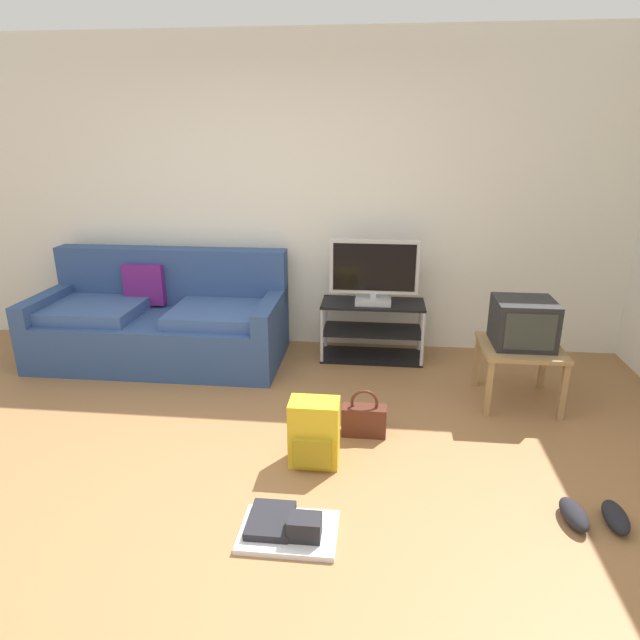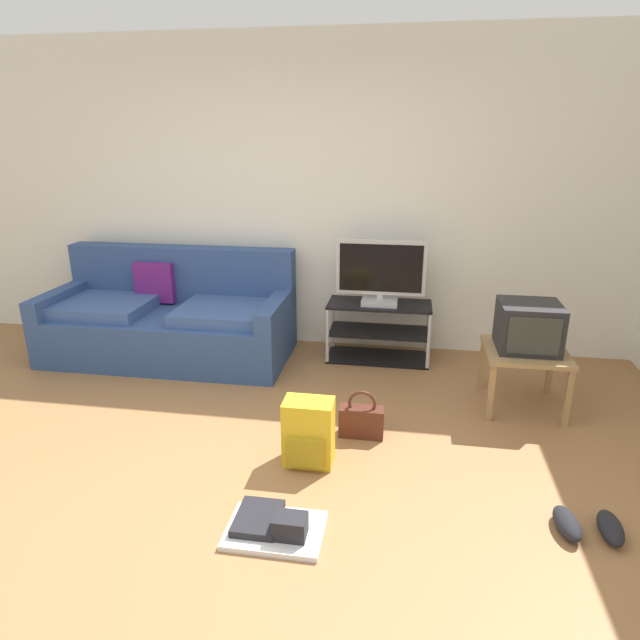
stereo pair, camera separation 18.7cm
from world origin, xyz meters
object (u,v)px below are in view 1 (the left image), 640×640
Objects in this scene: couch at (162,322)px; backpack at (314,433)px; tv_stand at (372,330)px; handbag at (364,419)px; sneakers_pair at (595,516)px; flat_tv at (374,273)px; side_table at (520,354)px; crt_tv at (523,323)px; floor_tray at (287,528)px.

backpack is at bearing -44.77° from couch.
handbag is at bearing -91.17° from tv_stand.
handbag is at bearing 147.88° from sneakers_pair.
flat_tv is 1.33× the size of side_table.
crt_tv is at bearing 93.91° from sneakers_pair.
couch is 3.74× the size of side_table.
flat_tv is (1.82, 0.16, 0.45)m from couch.
backpack reaches higher than sneakers_pair.
floor_tray is at bearing -68.17° from backpack.
side_table is 1.38× the size of backpack.
tv_stand is at bearing 146.46° from crt_tv.
side_table reaches higher than sneakers_pair.
side_table is at bearing 61.54° from backpack.
crt_tv is 1.02× the size of backpack.
flat_tv reaches higher than crt_tv.
handbag reaches higher than floor_tray.
crt_tv is 1.74m from backpack.
crt_tv reaches higher than handbag.
side_table is at bearing -90.00° from crt_tv.
handbag is at bearing -91.19° from flat_tv.
flat_tv is 2.23× the size of sneakers_pair.
couch is at bearing 169.38° from side_table.
floor_tray is at bearing -109.06° from handbag.
crt_tv is (0.00, 0.02, 0.23)m from side_table.
handbag reaches higher than sneakers_pair.
flat_tv is at bearing 5.08° from couch.
crt_tv is at bearing 61.99° from backpack.
floor_tray is (-0.06, -0.64, -0.16)m from backpack.
crt_tv reaches higher than sneakers_pair.
side_table is (2.90, -0.54, 0.05)m from couch.
sneakers_pair is (0.09, -1.36, -0.56)m from crt_tv.
floor_tray is (-1.54, -0.25, -0.01)m from sneakers_pair.
backpack is (1.51, -1.50, -0.13)m from couch.
crt_tv is 2.24m from floor_tray.
handbag is at bearing -32.47° from couch.
flat_tv is at bearing 106.30° from backpack.
side_table is 1.68× the size of sneakers_pair.
floor_tray is at bearing -99.08° from tv_stand.
side_table is (1.07, -0.70, -0.40)m from flat_tv.
side_table is 1.28m from handbag.
handbag is (1.80, -1.14, -0.21)m from couch.
tv_stand reaches higher than sneakers_pair.
couch reaches higher than sneakers_pair.
handbag is (-0.03, -1.30, -0.67)m from flat_tv.
tv_stand is 1.33m from crt_tv.
handbag is 1.41m from sneakers_pair.
floor_tray is at bearing -131.85° from crt_tv.
couch is 3.55m from sneakers_pair.
flat_tv reaches higher than handbag.
tv_stand reaches higher than backpack.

